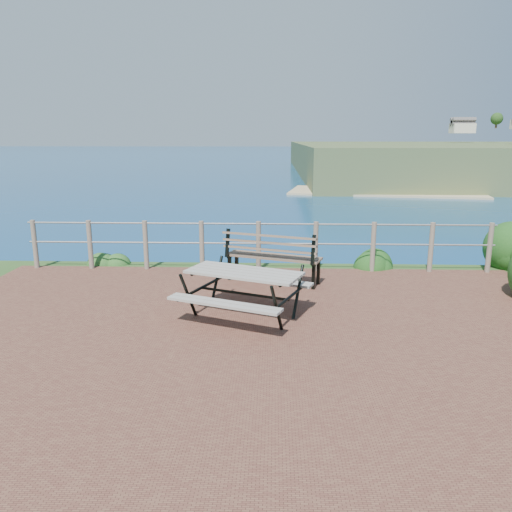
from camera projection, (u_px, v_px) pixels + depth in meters
The scene contains 7 objects.
ground at pixel (251, 333), 6.93m from camera, with size 10.00×7.00×0.12m, color brown.
ocean at pixel (274, 144), 201.31m from camera, with size 1200.00×1200.00×0.00m, color #155D80.
safety_railing at pixel (258, 243), 10.06m from camera, with size 9.40×0.10×1.00m.
picnic_table at pixel (244, 289), 7.42m from camera, with size 1.82×1.37×0.71m.
park_bench at pixel (273, 249), 9.19m from camera, with size 1.82×1.01×1.00m.
shrub_lip_west at pixel (113, 264), 10.77m from camera, with size 0.88×0.88×0.66m, color #2D531F.
shrub_lip_east at pixel (371, 267), 10.50m from camera, with size 0.81×0.81×0.57m, color #174615.
Camera 1 is at (0.31, -6.49, 2.66)m, focal length 35.00 mm.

